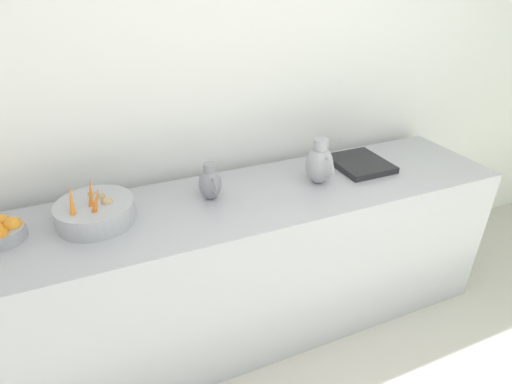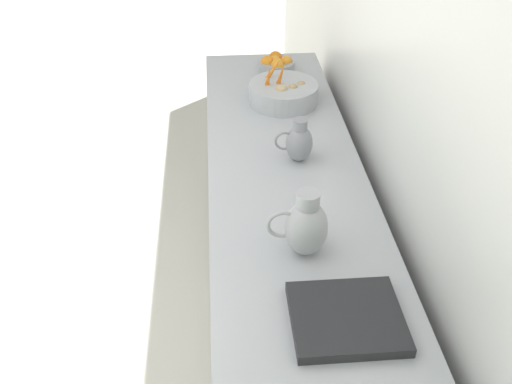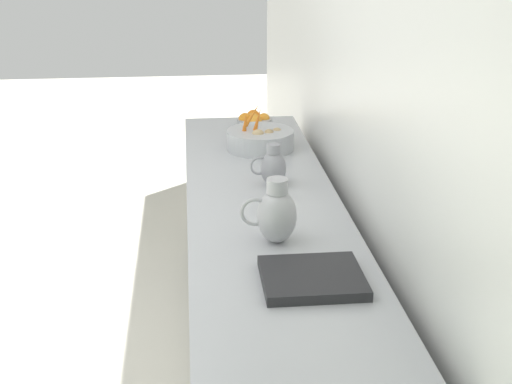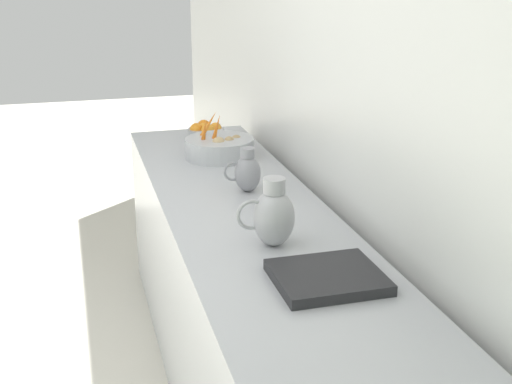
{
  "view_description": "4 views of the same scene",
  "coord_description": "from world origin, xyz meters",
  "px_view_note": "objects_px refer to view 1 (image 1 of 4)",
  "views": [
    {
      "loc": [
        0.21,
        -0.92,
        1.96
      ],
      "look_at": [
        -1.34,
        -0.26,
        1.02
      ],
      "focal_mm": 28.74,
      "sensor_mm": 36.0,
      "label": 1
    },
    {
      "loc": [
        -1.22,
        1.67,
        2.24
      ],
      "look_at": [
        -1.35,
        -0.05,
        1.01
      ],
      "focal_mm": 39.71,
      "sensor_mm": 36.0,
      "label": 2
    },
    {
      "loc": [
        -1.19,
        2.56,
        2.04
      ],
      "look_at": [
        -1.44,
        0.03,
        1.05
      ],
      "focal_mm": 48.97,
      "sensor_mm": 36.0,
      "label": 3
    },
    {
      "loc": [
        -0.84,
        2.34,
        1.89
      ],
      "look_at": [
        -1.49,
        -0.02,
        1.04
      ],
      "focal_mm": 47.8,
      "sensor_mm": 36.0,
      "label": 4
    }
  ],
  "objects_px": {
    "vegetable_colander": "(96,212)",
    "metal_pitcher_tall": "(320,164)",
    "metal_pitcher_short": "(210,183)",
    "orange_bowl": "(0,232)"
  },
  "relations": [
    {
      "from": "orange_bowl",
      "to": "metal_pitcher_short",
      "type": "bearing_deg",
      "value": 89.68
    },
    {
      "from": "orange_bowl",
      "to": "metal_pitcher_short",
      "type": "relative_size",
      "value": 1.03
    },
    {
      "from": "orange_bowl",
      "to": "metal_pitcher_tall",
      "type": "xyz_separation_m",
      "value": [
        0.07,
        1.55,
        0.07
      ]
    },
    {
      "from": "orange_bowl",
      "to": "vegetable_colander",
      "type": "bearing_deg",
      "value": 89.13
    },
    {
      "from": "orange_bowl",
      "to": "metal_pitcher_tall",
      "type": "bearing_deg",
      "value": 87.52
    },
    {
      "from": "vegetable_colander",
      "to": "metal_pitcher_tall",
      "type": "xyz_separation_m",
      "value": [
        0.06,
        1.16,
        0.06
      ]
    },
    {
      "from": "metal_pitcher_tall",
      "to": "metal_pitcher_short",
      "type": "xyz_separation_m",
      "value": [
        -0.06,
        -0.6,
        -0.02
      ]
    },
    {
      "from": "vegetable_colander",
      "to": "metal_pitcher_tall",
      "type": "relative_size",
      "value": 1.41
    },
    {
      "from": "orange_bowl",
      "to": "metal_pitcher_tall",
      "type": "height_order",
      "value": "metal_pitcher_tall"
    },
    {
      "from": "vegetable_colander",
      "to": "metal_pitcher_short",
      "type": "height_order",
      "value": "vegetable_colander"
    }
  ]
}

